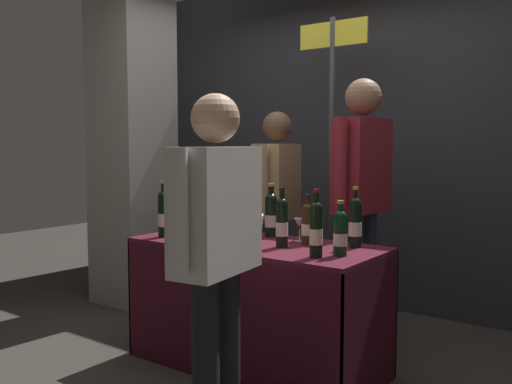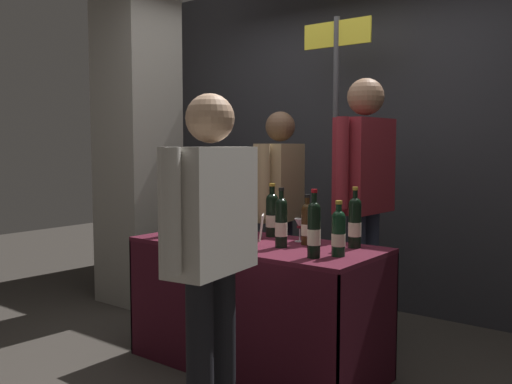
# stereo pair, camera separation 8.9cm
# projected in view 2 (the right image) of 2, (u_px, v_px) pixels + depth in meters

# --- Properties ---
(ground_plane) EXTENTS (12.00, 12.00, 0.00)m
(ground_plane) POSITION_uv_depth(u_px,v_px,m) (256.00, 366.00, 3.36)
(ground_plane) COLOR #38332D
(back_partition) EXTENTS (6.19, 0.12, 2.78)m
(back_partition) POSITION_uv_depth(u_px,v_px,m) (379.00, 137.00, 4.53)
(back_partition) COLOR #2D2D33
(back_partition) RESTS_ON ground_plane
(concrete_pillar) EXTENTS (0.54, 0.54, 3.50)m
(concrete_pillar) POSITION_uv_depth(u_px,v_px,m) (137.00, 95.00, 4.67)
(concrete_pillar) COLOR gray
(concrete_pillar) RESTS_ON ground_plane
(tasting_table) EXTENTS (1.50, 0.67, 0.75)m
(tasting_table) POSITION_uv_depth(u_px,v_px,m) (256.00, 282.00, 3.32)
(tasting_table) COLOR #4C1423
(tasting_table) RESTS_ON ground_plane
(featured_wine_bottle) EXTENTS (0.07, 0.07, 0.29)m
(featured_wine_bottle) POSITION_uv_depth(u_px,v_px,m) (307.00, 223.00, 3.22)
(featured_wine_bottle) COLOR #38230F
(featured_wine_bottle) RESTS_ON tasting_table
(display_bottle_0) EXTENTS (0.07, 0.07, 0.35)m
(display_bottle_0) POSITION_uv_depth(u_px,v_px,m) (314.00, 229.00, 2.84)
(display_bottle_0) COLOR black
(display_bottle_0) RESTS_ON tasting_table
(display_bottle_1) EXTENTS (0.07, 0.07, 0.35)m
(display_bottle_1) POSITION_uv_depth(u_px,v_px,m) (165.00, 213.00, 3.49)
(display_bottle_1) COLOR black
(display_bottle_1) RESTS_ON tasting_table
(display_bottle_2) EXTENTS (0.07, 0.07, 0.34)m
(display_bottle_2) POSITION_uv_depth(u_px,v_px,m) (281.00, 222.00, 3.13)
(display_bottle_2) COLOR black
(display_bottle_2) RESTS_ON tasting_table
(display_bottle_3) EXTENTS (0.08, 0.08, 0.34)m
(display_bottle_3) POSITION_uv_depth(u_px,v_px,m) (272.00, 214.00, 3.50)
(display_bottle_3) COLOR black
(display_bottle_3) RESTS_ON tasting_table
(display_bottle_4) EXTENTS (0.08, 0.08, 0.35)m
(display_bottle_4) POSITION_uv_depth(u_px,v_px,m) (209.00, 209.00, 3.72)
(display_bottle_4) COLOR black
(display_bottle_4) RESTS_ON tasting_table
(display_bottle_5) EXTENTS (0.07, 0.07, 0.34)m
(display_bottle_5) POSITION_uv_depth(u_px,v_px,m) (355.00, 222.00, 3.11)
(display_bottle_5) COLOR black
(display_bottle_5) RESTS_ON tasting_table
(display_bottle_6) EXTENTS (0.07, 0.07, 0.29)m
(display_bottle_6) POSITION_uv_depth(u_px,v_px,m) (338.00, 232.00, 2.88)
(display_bottle_6) COLOR black
(display_bottle_6) RESTS_ON tasting_table
(wine_glass_near_vendor) EXTENTS (0.07, 0.07, 0.14)m
(wine_glass_near_vendor) POSITION_uv_depth(u_px,v_px,m) (300.00, 225.00, 3.32)
(wine_glass_near_vendor) COLOR silver
(wine_glass_near_vendor) RESTS_ON tasting_table
(wine_glass_mid) EXTENTS (0.07, 0.07, 0.14)m
(wine_glass_mid) POSITION_uv_depth(u_px,v_px,m) (233.00, 217.00, 3.70)
(wine_glass_mid) COLOR silver
(wine_glass_mid) RESTS_ON tasting_table
(flower_vase) EXTENTS (0.10, 0.10, 0.41)m
(flower_vase) POSITION_uv_depth(u_px,v_px,m) (231.00, 223.00, 3.21)
(flower_vase) COLOR tan
(flower_vase) RESTS_ON tasting_table
(brochure_stand) EXTENTS (0.10, 0.13, 0.16)m
(brochure_stand) POSITION_uv_depth(u_px,v_px,m) (262.00, 227.00, 3.37)
(brochure_stand) COLOR silver
(brochure_stand) RESTS_ON tasting_table
(vendor_presenter) EXTENTS (0.31, 0.62, 1.57)m
(vendor_presenter) POSITION_uv_depth(u_px,v_px,m) (280.00, 198.00, 4.06)
(vendor_presenter) COLOR #2D3347
(vendor_presenter) RESTS_ON ground_plane
(vendor_assistant) EXTENTS (0.24, 0.64, 1.77)m
(vendor_assistant) POSITION_uv_depth(u_px,v_px,m) (364.00, 183.00, 3.69)
(vendor_assistant) COLOR #2D3347
(vendor_assistant) RESTS_ON ground_plane
(taster_foreground_right) EXTENTS (0.27, 0.62, 1.55)m
(taster_foreground_right) POSITION_uv_depth(u_px,v_px,m) (211.00, 237.00, 2.43)
(taster_foreground_right) COLOR black
(taster_foreground_right) RESTS_ON ground_plane
(booth_signpost) EXTENTS (0.56, 0.04, 2.28)m
(booth_signpost) POSITION_uv_depth(u_px,v_px,m) (336.00, 133.00, 4.20)
(booth_signpost) COLOR #47474C
(booth_signpost) RESTS_ON ground_plane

